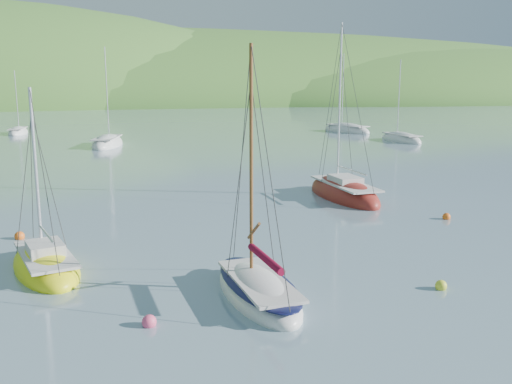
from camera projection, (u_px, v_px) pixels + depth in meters
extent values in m
plane|color=gray|center=(329.00, 304.00, 17.83)|extent=(700.00, 700.00, 0.00)
ellipsoid|color=#35772D|center=(138.00, 100.00, 179.94)|extent=(440.00, 110.00, 44.00)
ellipsoid|color=#35772D|center=(413.00, 99.00, 190.90)|extent=(240.00, 100.00, 34.00)
ellipsoid|color=white|center=(258.00, 294.00, 18.44)|extent=(2.61, 5.78, 1.37)
cube|color=beige|center=(259.00, 280.00, 18.24)|extent=(1.96, 4.50, 0.10)
cylinder|color=brown|center=(251.00, 163.00, 18.24)|extent=(0.12, 0.12, 7.46)
ellipsoid|color=#0E1139|center=(258.00, 282.00, 18.36)|extent=(2.56, 5.72, 0.24)
cylinder|color=maroon|center=(265.00, 258.00, 17.54)|extent=(0.51, 2.70, 0.24)
ellipsoid|color=maroon|center=(344.00, 195.00, 33.73)|extent=(3.13, 7.59, 2.04)
cube|color=beige|center=(345.00, 184.00, 33.45)|extent=(2.36, 5.91, 0.10)
cylinder|color=silver|center=(340.00, 104.00, 33.51)|extent=(0.12, 0.12, 9.26)
cube|color=beige|center=(345.00, 180.00, 33.40)|extent=(1.55, 2.18, 0.42)
cylinder|color=silver|center=(352.00, 170.00, 32.58)|extent=(0.38, 3.55, 0.09)
ellipsoid|color=yellow|center=(46.00, 268.00, 20.96)|extent=(3.63, 5.88, 1.50)
cube|color=beige|center=(46.00, 254.00, 20.76)|extent=(2.76, 4.56, 0.10)
cylinder|color=silver|center=(36.00, 171.00, 20.83)|extent=(0.12, 0.12, 6.04)
cube|color=beige|center=(45.00, 248.00, 20.72)|extent=(1.57, 1.81, 0.42)
cylinder|color=silver|center=(47.00, 234.00, 20.12)|extent=(0.83, 2.55, 0.09)
ellipsoid|color=white|center=(107.00, 145.00, 59.17)|extent=(4.23, 8.08, 2.10)
cube|color=beige|center=(107.00, 138.00, 58.88)|extent=(3.20, 6.28, 0.10)
cylinder|color=silver|center=(107.00, 93.00, 59.03)|extent=(0.12, 0.12, 9.23)
ellipsoid|color=white|center=(347.00, 131.00, 74.34)|extent=(5.45, 8.13, 2.09)
cube|color=beige|center=(348.00, 125.00, 74.08)|extent=(4.16, 6.30, 0.10)
cylinder|color=silver|center=(343.00, 90.00, 74.03)|extent=(0.12, 0.12, 9.21)
ellipsoid|color=white|center=(18.00, 133.00, 72.00)|extent=(2.31, 6.07, 1.64)
cube|color=beige|center=(18.00, 128.00, 71.77)|extent=(1.73, 4.73, 0.10)
cylinder|color=silver|center=(17.00, 100.00, 71.88)|extent=(0.12, 0.12, 7.21)
ellipsoid|color=white|center=(401.00, 140.00, 63.52)|extent=(3.12, 7.03, 1.86)
cube|color=beige|center=(402.00, 134.00, 63.26)|extent=(2.35, 5.47, 0.10)
cylinder|color=silver|center=(399.00, 97.00, 63.34)|extent=(0.12, 0.12, 8.17)
sphere|color=#CDD62B|center=(441.00, 286.00, 19.10)|extent=(0.39, 0.39, 0.39)
sphere|color=#EB4A75|center=(149.00, 322.00, 16.27)|extent=(0.42, 0.42, 0.42)
sphere|color=orange|center=(446.00, 217.00, 28.57)|extent=(0.40, 0.40, 0.40)
sphere|color=orange|center=(20.00, 236.00, 25.08)|extent=(0.43, 0.43, 0.43)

